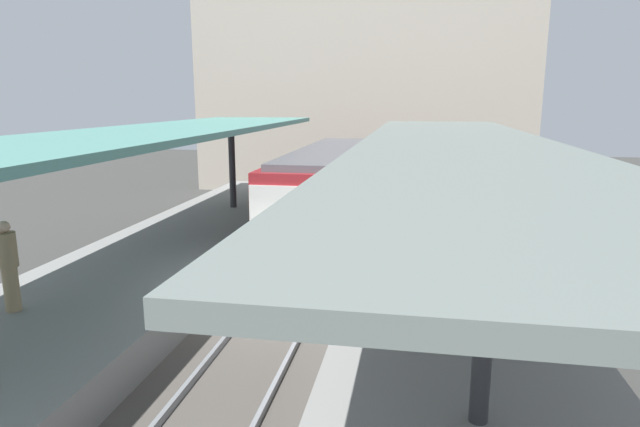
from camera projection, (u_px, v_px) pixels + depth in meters
name	position (u px, v px, depth m)	size (l,w,h in m)	color
ground_plane	(282.00, 320.00, 12.34)	(80.00, 80.00, 0.00)	#383835
platform_left	(128.00, 289.00, 12.90)	(4.40, 28.00, 1.00)	gray
platform_right	(452.00, 311.00, 11.58)	(4.40, 28.00, 1.00)	gray
track_ballast	(282.00, 316.00, 12.32)	(3.20, 28.00, 0.20)	#4C4742
rail_near_side	(251.00, 307.00, 12.41)	(0.08, 28.00, 0.14)	slate
rail_far_side	(312.00, 311.00, 12.16)	(0.08, 28.00, 0.14)	slate
commuter_train	(331.00, 193.00, 18.96)	(2.78, 10.65, 3.10)	maroon
canopy_left	(146.00, 135.00, 13.50)	(4.18, 21.00, 3.20)	#333335
canopy_right	(456.00, 144.00, 12.21)	(4.18, 21.00, 3.08)	#333335
platform_bench	(485.00, 260.00, 11.91)	(1.40, 0.41, 0.86)	black
platform_sign	(477.00, 180.00, 15.90)	(0.90, 0.08, 2.21)	#262628
litter_bin	(417.00, 275.00, 11.14)	(0.44, 0.44, 0.80)	maroon
passenger_near_bench	(8.00, 265.00, 10.11)	(0.36, 0.36, 1.76)	#998460
station_building_backdrop	(365.00, 90.00, 30.47)	(18.00, 6.00, 11.00)	#A89E8E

